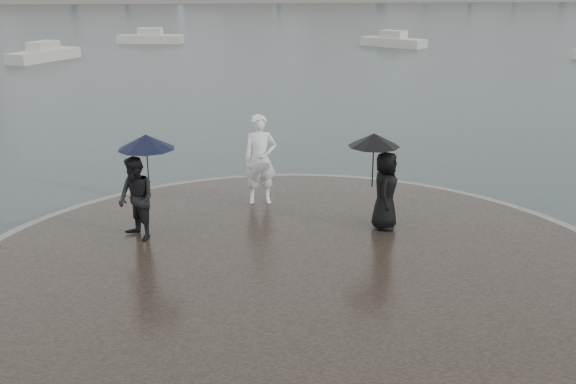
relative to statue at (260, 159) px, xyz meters
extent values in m
cylinder|color=gray|center=(0.26, -3.93, -1.20)|extent=(12.50, 12.50, 0.32)
cylinder|color=#2D261E|center=(0.26, -3.93, -1.18)|extent=(11.90, 11.90, 0.36)
imported|color=white|center=(0.00, 0.00, 0.00)|extent=(0.74, 0.50, 2.01)
imported|color=black|center=(-2.56, -1.81, -0.19)|extent=(0.97, 1.00, 1.63)
cylinder|color=black|center=(-2.31, -1.71, 0.35)|extent=(0.02, 0.02, 0.90)
cone|color=black|center=(-2.31, -1.71, 0.90)|extent=(1.09, 1.09, 0.28)
imported|color=black|center=(2.32, -1.91, -0.21)|extent=(0.76, 0.91, 1.59)
cylinder|color=black|center=(2.07, -1.81, 0.30)|extent=(0.02, 0.02, 0.90)
cone|color=black|center=(2.07, -1.81, 0.82)|extent=(1.03, 1.03, 0.26)
cube|color=gray|center=(0.26, 155.57, -0.76)|extent=(260.00, 20.00, 1.20)
cube|color=beige|center=(-11.59, 31.91, -1.11)|extent=(4.10, 5.57, 0.90)
cube|color=beige|center=(-11.59, 31.91, -0.51)|extent=(2.03, 2.33, 0.90)
cube|color=beige|center=(-5.37, 43.85, -1.11)|extent=(5.69, 2.52, 0.90)
cube|color=beige|center=(-5.37, 43.85, -0.51)|extent=(2.18, 1.53, 0.90)
cube|color=beige|center=(14.43, 38.09, -1.11)|extent=(4.82, 5.20, 0.90)
cube|color=beige|center=(14.43, 38.09, -0.51)|extent=(2.22, 2.30, 0.90)
camera|label=1|loc=(-1.24, -13.69, 3.77)|focal=40.00mm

